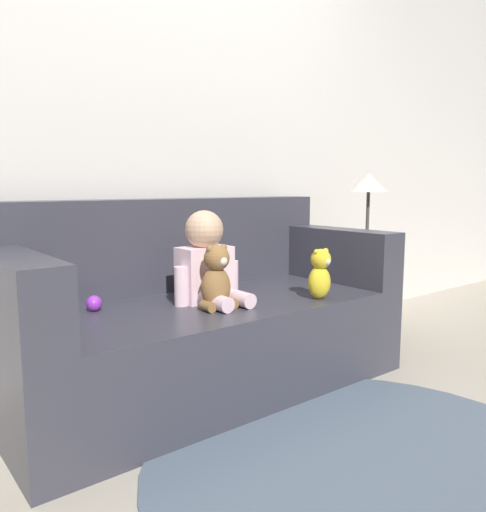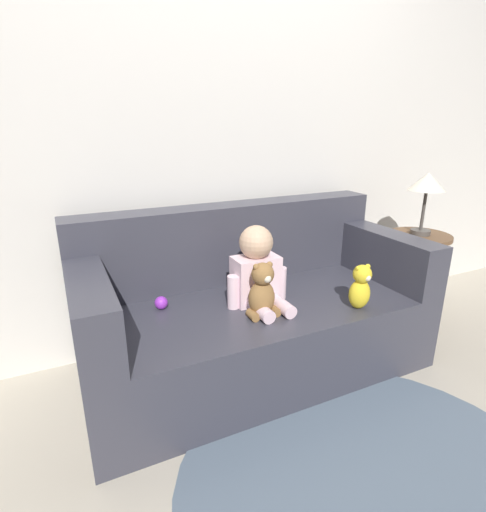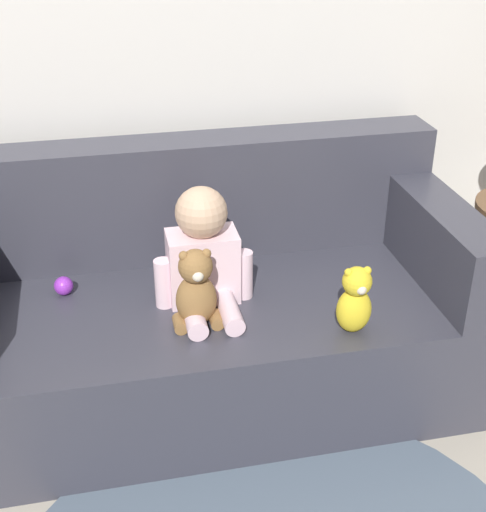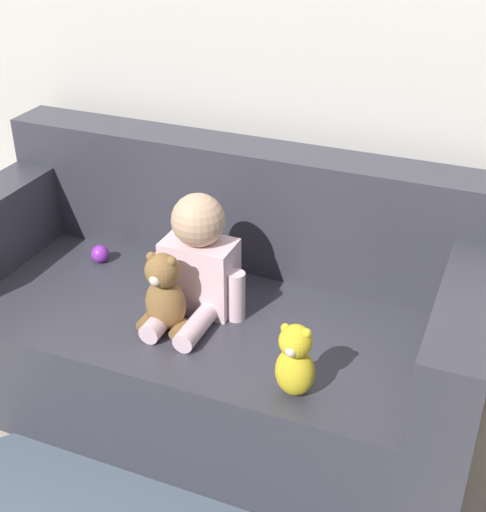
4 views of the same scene
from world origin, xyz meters
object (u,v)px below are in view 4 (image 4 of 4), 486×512
object	(u,v)px
plush_toy_side	(295,361)
toy_ball	(100,254)
teddy_bear_brown	(164,295)
person_baby	(197,264)
couch	(215,320)

from	to	relation	value
plush_toy_side	toy_ball	xyz separation A→B (m)	(-0.86, 0.40, -0.08)
plush_toy_side	teddy_bear_brown	bearing A→B (deg)	163.47
person_baby	plush_toy_side	xyz separation A→B (m)	(0.41, -0.27, -0.06)
teddy_bear_brown	plush_toy_side	bearing A→B (deg)	-16.53
couch	plush_toy_side	distance (m)	0.57
toy_ball	plush_toy_side	bearing A→B (deg)	-25.22
teddy_bear_brown	toy_ball	world-z (taller)	teddy_bear_brown
plush_toy_side	toy_ball	bearing A→B (deg)	154.78
person_baby	teddy_bear_brown	size ratio (longest dim) A/B	1.49
teddy_bear_brown	plush_toy_side	xyz separation A→B (m)	(0.46, -0.14, -0.01)
couch	teddy_bear_brown	distance (m)	0.31
plush_toy_side	toy_ball	distance (m)	0.95
teddy_bear_brown	couch	bearing A→B (deg)	74.40
plush_toy_side	toy_ball	size ratio (longest dim) A/B	3.54
teddy_bear_brown	plush_toy_side	distance (m)	0.48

